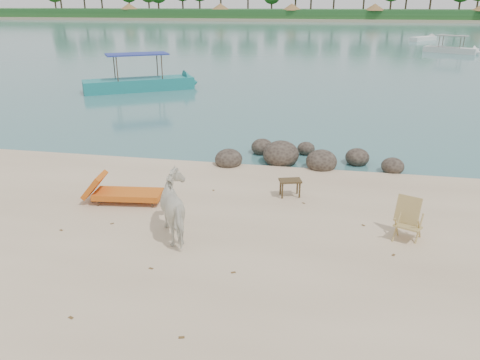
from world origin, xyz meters
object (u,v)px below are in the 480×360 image
object	(u,v)px
cow	(179,208)
boat_near	(137,60)
boulders	(296,157)
lounge_chair	(128,191)
deck_chair	(409,222)
side_table	(290,189)

from	to	relation	value
cow	boat_near	xyz separation A→B (m)	(-8.52, 18.39, 1.10)
boulders	lounge_chair	bearing A→B (deg)	-134.17
deck_chair	boat_near	bearing A→B (deg)	151.61
cow	deck_chair	distance (m)	5.30
lounge_chair	boulders	bearing A→B (deg)	39.29
lounge_chair	cow	bearing A→B (deg)	-45.66
side_table	deck_chair	xyz separation A→B (m)	(2.90, -2.06, 0.23)
side_table	lounge_chair	bearing A→B (deg)	179.31
boulders	deck_chair	xyz separation A→B (m)	(2.97, -5.18, 0.30)
cow	boat_near	bearing A→B (deg)	-97.64
lounge_chair	deck_chair	world-z (taller)	deck_chair
cow	side_table	bearing A→B (deg)	-161.68
side_table	cow	bearing A→B (deg)	-146.01
boulders	lounge_chair	distance (m)	6.09
lounge_chair	deck_chair	size ratio (longest dim) A/B	2.42
boulders	cow	size ratio (longest dim) A/B	3.59
cow	deck_chair	bearing A→B (deg)	156.25
side_table	boulders	bearing A→B (deg)	74.56
boat_near	deck_chair	bearing A→B (deg)	-83.62
boulders	deck_chair	distance (m)	5.98
cow	lounge_chair	bearing A→B (deg)	-71.62
boulders	lounge_chair	size ratio (longest dim) A/B	2.73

